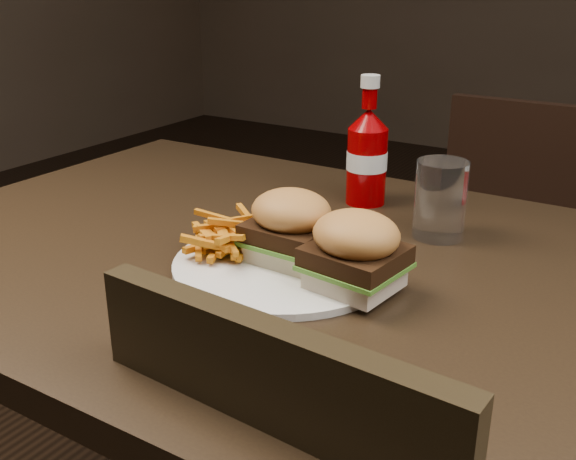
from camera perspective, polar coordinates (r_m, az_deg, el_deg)
The scene contains 8 objects.
dining_table at distance 0.94m, azimuth 0.44°, elevation -3.13°, with size 1.20×0.80×0.04m, color black.
chair_far at distance 1.80m, azimuth 20.30°, elevation -2.49°, with size 0.40×0.40×0.04m, color black.
plate at distance 0.88m, azimuth -0.34°, elevation -2.92°, with size 0.29×0.29×0.01m, color white.
sandwich_half_a at distance 0.88m, azimuth 0.26°, elevation -1.78°, with size 0.09×0.09×0.02m, color beige.
sandwich_half_b at distance 0.81m, azimuth 5.65°, elevation -4.04°, with size 0.09×0.09×0.02m, color beige.
fries_pile at distance 0.91m, azimuth -4.46°, elevation -0.45°, with size 0.11×0.11×0.04m, color orange, non-canonical shape.
ketchup_bottle at distance 1.12m, azimuth 6.66°, elevation 5.25°, with size 0.07×0.07×0.13m, color #830002.
tumbler at distance 0.99m, azimuth 12.76°, elevation 2.45°, with size 0.07×0.07×0.12m, color white.
Camera 1 is at (0.44, -0.72, 1.12)m, focal length 42.00 mm.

